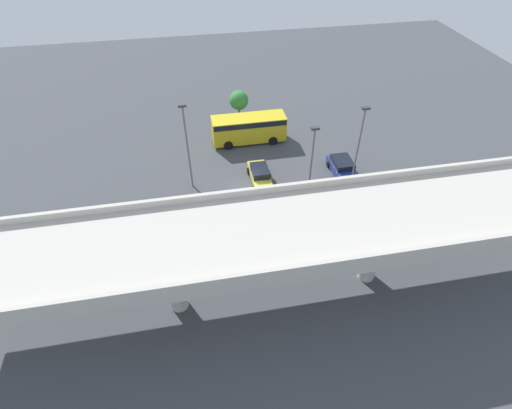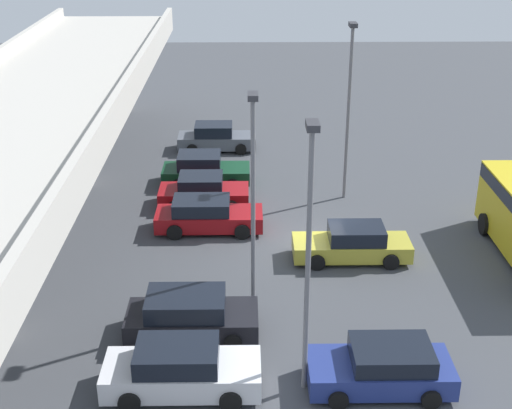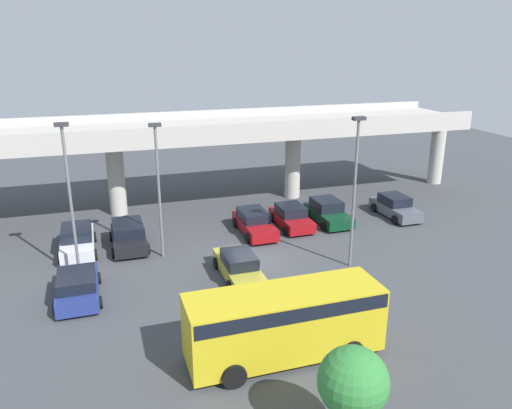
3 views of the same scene
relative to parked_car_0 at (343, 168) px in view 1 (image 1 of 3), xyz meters
name	(u,v)px [view 1 (image 1 of 3)]	position (x,y,z in m)	size (l,w,h in m)	color
ground_plane	(249,192)	(9.77, 1.17, -0.71)	(90.32, 90.32, 0.00)	#424449
highway_overpass	(279,237)	(9.77, 12.82, 4.98)	(43.40, 7.53, 6.99)	#BCB7AD
parked_car_0	(343,168)	(0.00, 0.00, 0.00)	(2.25, 4.46, 1.48)	navy
parked_car_1	(335,211)	(2.97, 6.13, 0.04)	(2.26, 4.55, 1.56)	black
parked_car_2	(260,176)	(8.38, -0.24, -0.01)	(2.02, 4.87, 1.51)	gold
parked_car_3	(241,222)	(11.26, 5.95, 0.01)	(2.11, 4.82, 1.52)	maroon
parked_car_4	(208,230)	(14.10, 6.28, 0.00)	(2.15, 4.36, 1.54)	maroon
parked_car_5	(174,235)	(16.95, 6.37, 0.03)	(2.21, 4.55, 1.62)	#0C381E
parked_car_6	(107,240)	(22.25, 5.94, 0.01)	(2.05, 4.57, 1.57)	#515660
parked_car_7	(368,208)	(-0.09, 6.20, 0.05)	(2.19, 4.82, 1.62)	silver
shuttle_bus	(249,127)	(8.17, -7.73, 1.06)	(8.03, 2.78, 2.96)	gold
lamp_post_near_aisle	(359,144)	(0.02, 2.41, 4.28)	(0.70, 0.35, 8.59)	slate
lamp_post_mid_lot	(187,142)	(14.95, -0.75, 4.32)	(0.70, 0.35, 8.66)	slate
lamp_post_by_overpass	(312,162)	(4.80, 3.94, 4.03)	(0.70, 0.35, 8.10)	slate
tree_front_left	(239,100)	(8.46, -12.86, 1.72)	(2.25, 2.25, 3.57)	brown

